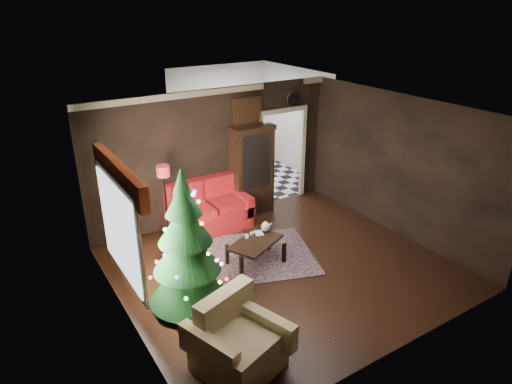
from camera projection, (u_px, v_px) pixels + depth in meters
floor at (283, 268)px, 8.10m from camera, size 5.50×5.50×0.00m
ceiling at (287, 113)px, 6.99m from camera, size 5.50×5.50×0.00m
wall_back at (215, 156)px, 9.48m from camera, size 5.50×0.00×5.50m
wall_front at (403, 265)px, 5.60m from camera, size 5.50×0.00×5.50m
wall_left at (121, 240)px, 6.19m from camera, size 0.00×5.50×5.50m
wall_right at (399, 166)px, 8.89m from camera, size 0.00×5.50×5.50m
doorway at (281, 157)px, 10.46m from camera, size 1.10×0.10×2.10m
left_window at (119, 230)px, 6.35m from camera, size 0.05×1.60×1.40m
valance at (118, 174)px, 6.06m from camera, size 0.12×2.10×0.35m
kitchen_floor at (248, 179)px, 12.04m from camera, size 3.00×3.00×0.00m
kitchen_window at (220, 106)px, 12.49m from camera, size 0.70×0.06×0.70m
rug at (246, 257)px, 8.43m from camera, size 2.91×2.50×0.01m
loveseat at (210, 207)px, 9.29m from camera, size 1.70×0.90×1.00m
curio_cabinet at (251, 172)px, 9.85m from camera, size 0.90×0.45×1.90m
floor_lamp at (166, 204)px, 8.61m from camera, size 0.32×0.32×1.56m
christmas_tree at (186, 247)px, 6.71m from camera, size 1.63×1.63×2.35m
armchair at (238, 340)px, 5.73m from camera, size 1.24×1.24×1.01m
coffee_table at (256, 252)px, 8.15m from camera, size 1.13×0.94×0.44m
teapot at (265, 226)px, 8.39m from camera, size 0.23×0.23×0.19m
cup_a at (252, 234)px, 8.27m from camera, size 0.08×0.08×0.05m
cup_b at (247, 236)px, 8.18m from camera, size 0.09×0.09×0.06m
book at (255, 229)px, 8.27m from camera, size 0.15×0.06×0.20m
wall_clock at (293, 99)px, 10.02m from camera, size 0.32×0.32×0.06m
painting at (247, 111)px, 9.48m from camera, size 0.62×0.05×0.52m
kitchen_counter at (225, 151)px, 12.79m from camera, size 1.80×0.60×0.90m
kitchen_table at (244, 172)px, 11.51m from camera, size 0.70×0.70×0.75m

